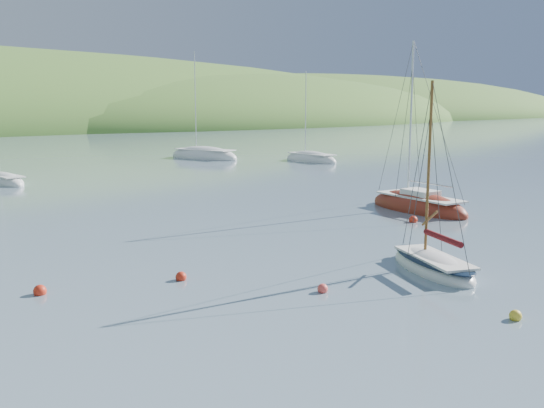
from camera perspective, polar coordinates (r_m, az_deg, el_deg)
ground at (r=20.30m, az=14.68°, el=-9.99°), size 700.00×700.00×0.00m
daysailer_white at (r=25.31m, az=14.90°, el=-5.63°), size 3.76×5.60×8.09m
sloop_red at (r=38.99m, az=13.58°, el=-0.29°), size 3.44×7.89×11.32m
distant_sloop_a at (r=55.26m, az=-23.94°, el=1.92°), size 3.01×6.46×8.88m
distant_sloop_b at (r=73.97m, az=-6.44°, el=4.44°), size 6.31×10.32×13.88m
distant_sloop_d at (r=69.98m, az=3.67°, el=4.17°), size 2.96×7.89×11.16m
mooring_buoys at (r=25.11m, az=2.34°, el=-5.61°), size 21.29×12.51×0.48m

